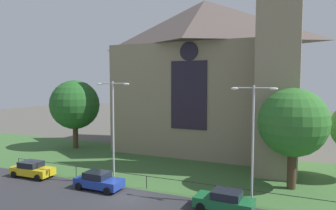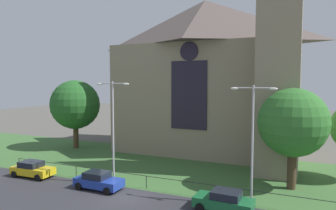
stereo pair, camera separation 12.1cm
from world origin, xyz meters
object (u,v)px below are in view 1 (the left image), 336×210
at_px(streetlamp_near, 113,120).
at_px(parked_car_blue, 99,181).
at_px(tree_left_far, 75,105).
at_px(tree_right_near, 293,123).
at_px(parked_car_yellow, 32,169).
at_px(parked_car_green, 225,201).
at_px(streetlamp_far, 253,131).
at_px(church_building, 208,74).

xyz_separation_m(streetlamp_near, parked_car_blue, (-0.43, -1.71, -5.08)).
distance_m(tree_left_far, streetlamp_near, 17.23).
height_order(tree_right_near, parked_car_yellow, tree_right_near).
bearing_deg(tree_right_near, parked_car_green, -121.18).
bearing_deg(parked_car_blue, streetlamp_far, 8.25).
relative_size(church_building, parked_car_green, 6.10).
bearing_deg(parked_car_yellow, church_building, 52.65).
xyz_separation_m(streetlamp_far, parked_car_blue, (-12.66, -1.71, -4.92)).
distance_m(streetlamp_near, streetlamp_far, 12.23).
relative_size(streetlamp_near, streetlamp_far, 1.03).
bearing_deg(church_building, parked_car_yellow, -125.31).
xyz_separation_m(streetlamp_near, parked_car_green, (10.62, -1.85, -5.08)).
bearing_deg(tree_left_far, church_building, 17.46).
relative_size(tree_right_near, parked_car_blue, 2.08).
bearing_deg(tree_right_near, parked_car_yellow, -164.34).
relative_size(tree_left_far, parked_car_blue, 2.25).
relative_size(tree_left_far, parked_car_green, 2.23).
bearing_deg(parked_car_green, church_building, -67.95).
relative_size(tree_right_near, parked_car_green, 2.05).
xyz_separation_m(church_building, tree_right_near, (10.78, -11.16, -4.50)).
relative_size(streetlamp_far, parked_car_blue, 2.14).
distance_m(church_building, streetlamp_near, 17.36).
xyz_separation_m(streetlamp_near, streetlamp_far, (12.23, 0.00, -0.16)).
xyz_separation_m(tree_left_far, parked_car_yellow, (4.97, -12.19, -5.34)).
bearing_deg(church_building, parked_car_green, -70.12).
bearing_deg(streetlamp_near, tree_right_near, 19.03).
xyz_separation_m(tree_right_near, tree_left_far, (-28.28, 5.66, 0.32)).
bearing_deg(streetlamp_far, tree_left_far, 157.24).
distance_m(tree_right_near, parked_car_yellow, 24.73).
bearing_deg(streetlamp_far, parked_car_blue, -172.30).
relative_size(streetlamp_near, parked_car_blue, 2.21).
height_order(streetlamp_near, parked_car_yellow, streetlamp_near).
xyz_separation_m(parked_car_blue, parked_car_green, (11.05, -0.14, 0.00)).
bearing_deg(tree_left_far, parked_car_blue, -43.81).
bearing_deg(parked_car_green, parked_car_yellow, 0.86).
height_order(parked_car_yellow, parked_car_blue, same).
height_order(tree_right_near, parked_car_blue, tree_right_near).
bearing_deg(parked_car_blue, parked_car_green, -0.18).
bearing_deg(tree_left_far, tree_right_near, -11.31).
distance_m(tree_right_near, parked_car_green, 9.57).
relative_size(tree_right_near, parked_car_yellow, 2.06).
bearing_deg(streetlamp_far, church_building, 116.67).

